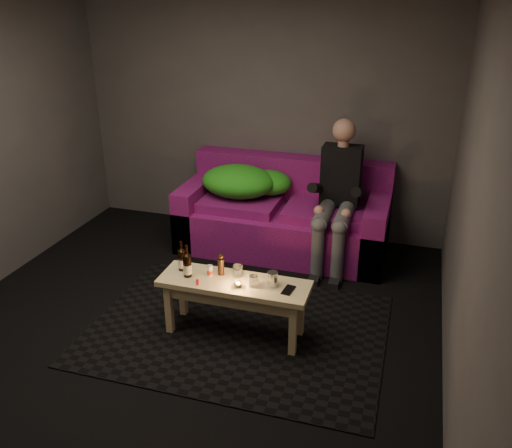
% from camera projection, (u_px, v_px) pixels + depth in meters
% --- Properties ---
extents(floor, '(4.50, 4.50, 0.00)m').
position_uv_depth(floor, '(180.00, 336.00, 4.32)').
color(floor, black).
rests_on(floor, ground).
extents(room, '(4.50, 4.50, 4.50)m').
position_uv_depth(room, '(194.00, 119.00, 4.07)').
color(room, silver).
rests_on(room, ground).
extents(rug, '(2.36, 1.73, 0.01)m').
position_uv_depth(rug, '(237.00, 329.00, 4.39)').
color(rug, black).
rests_on(rug, floor).
extents(sofa, '(2.12, 0.95, 0.91)m').
position_uv_depth(sofa, '(285.00, 218.00, 5.67)').
color(sofa, '#630D4E').
rests_on(sofa, floor).
extents(green_blanket, '(0.93, 0.64, 0.32)m').
position_uv_depth(green_blanket, '(244.00, 182.00, 5.64)').
color(green_blanket, '#1DA01D').
rests_on(green_blanket, sofa).
extents(person, '(0.38, 0.88, 1.41)m').
position_uv_depth(person, '(338.00, 193.00, 5.21)').
color(person, black).
rests_on(person, sofa).
extents(coffee_table, '(1.18, 0.38, 0.48)m').
position_uv_depth(coffee_table, '(234.00, 291.00, 4.19)').
color(coffee_table, '#D1C17A').
rests_on(coffee_table, rug).
extents(beer_bottle_a, '(0.06, 0.06, 0.25)m').
position_uv_depth(beer_bottle_a, '(182.00, 259.00, 4.29)').
color(beer_bottle_a, black).
rests_on(beer_bottle_a, coffee_table).
extents(beer_bottle_b, '(0.07, 0.07, 0.27)m').
position_uv_depth(beer_bottle_b, '(187.00, 265.00, 4.19)').
color(beer_bottle_b, black).
rests_on(beer_bottle_b, coffee_table).
extents(salt_shaker, '(0.06, 0.06, 0.09)m').
position_uv_depth(salt_shaker, '(210.00, 271.00, 4.22)').
color(salt_shaker, silver).
rests_on(salt_shaker, coffee_table).
extents(pepper_mill, '(0.06, 0.06, 0.14)m').
position_uv_depth(pepper_mill, '(221.00, 267.00, 4.23)').
color(pepper_mill, black).
rests_on(pepper_mill, coffee_table).
extents(tumbler_back, '(0.08, 0.08, 0.09)m').
position_uv_depth(tumbler_back, '(238.00, 271.00, 4.22)').
color(tumbler_back, white).
rests_on(tumbler_back, coffee_table).
extents(tealight, '(0.05, 0.05, 0.04)m').
position_uv_depth(tealight, '(238.00, 284.00, 4.07)').
color(tealight, white).
rests_on(tealight, coffee_table).
extents(tumbler_front, '(0.08, 0.08, 0.09)m').
position_uv_depth(tumbler_front, '(254.00, 281.00, 4.07)').
color(tumbler_front, white).
rests_on(tumbler_front, coffee_table).
extents(steel_cup, '(0.11, 0.11, 0.11)m').
position_uv_depth(steel_cup, '(273.00, 279.00, 4.08)').
color(steel_cup, silver).
rests_on(steel_cup, coffee_table).
extents(smartphone, '(0.09, 0.15, 0.01)m').
position_uv_depth(smartphone, '(288.00, 290.00, 4.03)').
color(smartphone, black).
rests_on(smartphone, coffee_table).
extents(red_lighter, '(0.05, 0.07, 0.01)m').
position_uv_depth(red_lighter, '(197.00, 282.00, 4.13)').
color(red_lighter, red).
rests_on(red_lighter, coffee_table).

